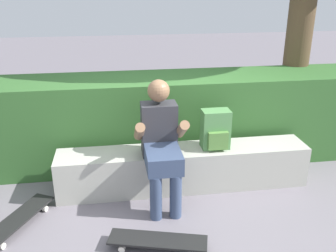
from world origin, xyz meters
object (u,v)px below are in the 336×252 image
Objects in this scene: person_skater at (161,140)px; backpack_on_bench at (216,130)px; bench_main at (184,168)px; skateboard_beside_bench at (18,220)px; skateboard_near_person at (158,241)px.

person_skater is 0.62m from backpack_on_bench.
person_skater is (-0.26, -0.20, 0.42)m from bench_main.
backpack_on_bench reaches higher than bench_main.
skateboard_beside_bench is (-1.31, -0.27, -0.56)m from person_skater.
person_skater is at bearing 11.51° from skateboard_beside_bench.
bench_main is at bearing 67.40° from skateboard_near_person.
person_skater is at bearing -142.15° from bench_main.
bench_main is 0.52m from backpack_on_bench.
person_skater is 1.43× the size of skateboard_near_person.
bench_main is 3.12× the size of skateboard_near_person.
person_skater reaches higher than bench_main.
skateboard_beside_bench is (-1.58, -0.47, -0.14)m from bench_main.
person_skater is at bearing 80.15° from skateboard_near_person.
backpack_on_bench is at bearing 13.70° from skateboard_beside_bench.
skateboard_beside_bench is 2.03m from backpack_on_bench.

